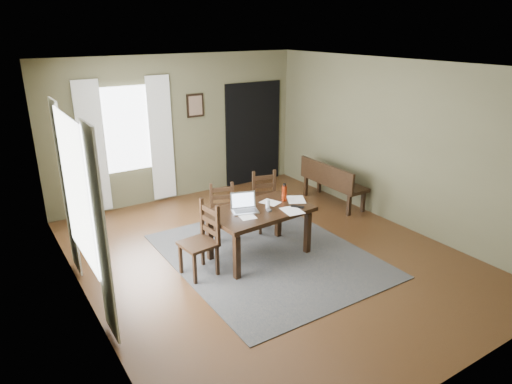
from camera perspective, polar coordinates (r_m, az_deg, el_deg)
ground at (r=6.76m, az=1.39°, el=-7.96°), size 5.00×6.00×0.01m
room_shell at (r=6.12m, az=1.53°, el=7.14°), size 5.02×6.02×2.71m
rug at (r=6.76m, az=1.39°, el=-7.88°), size 2.60×3.20×0.01m
dining_table at (r=6.47m, az=0.43°, el=-2.89°), size 1.51×0.97×0.73m
chair_end at (r=6.13m, az=-6.83°, el=-6.05°), size 0.49×0.48×1.00m
chair_back_left at (r=7.09m, az=-4.09°, el=-2.68°), size 0.50×0.50×0.88m
chair_back_right at (r=7.44m, az=1.31°, el=-1.24°), size 0.52×0.52×0.95m
bench at (r=8.57m, az=9.37°, el=1.50°), size 0.45×1.41×0.80m
laptop at (r=6.38m, az=-1.49°, el=-1.76°), size 0.43×0.38×0.25m
computer_mouse at (r=6.37m, az=1.61°, el=-2.29°), size 0.06×0.09×0.03m
tv_remote at (r=6.52m, az=5.20°, el=-1.84°), size 0.15×0.18×0.02m
drinking_glass at (r=6.43m, az=1.49°, el=-1.53°), size 0.08×0.08×0.13m
water_bottle at (r=6.72m, az=3.56°, el=-0.10°), size 0.09×0.09×0.26m
paper_a at (r=6.21m, az=-1.19°, el=-3.01°), size 0.25×0.30×0.00m
paper_b at (r=6.40m, az=4.54°, el=-2.34°), size 0.30×0.36×0.00m
paper_c at (r=6.68m, az=1.80°, el=-1.30°), size 0.29×0.32×0.00m
paper_d at (r=6.81m, az=5.03°, el=-0.95°), size 0.38×0.41×0.00m
window_left at (r=5.48m, az=-21.64°, el=0.27°), size 0.01×1.30×1.70m
window_back at (r=8.42m, az=-15.89°, el=7.53°), size 1.00×0.01×1.50m
curtain_left_near at (r=4.83m, az=-18.84°, el=-5.24°), size 0.03×0.48×2.30m
curtain_left_far at (r=6.33m, az=-22.67°, el=0.31°), size 0.03×0.48×2.30m
curtain_back_left at (r=8.30m, az=-19.74°, el=5.15°), size 0.44×0.03×2.30m
curtain_back_right at (r=8.64m, az=-11.75°, el=6.49°), size 0.44×0.03×2.30m
framed_picture at (r=8.84m, az=-7.61°, el=10.67°), size 0.34×0.03×0.44m
doorway_back at (r=9.59m, az=-0.35°, el=7.33°), size 1.30×0.03×2.10m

